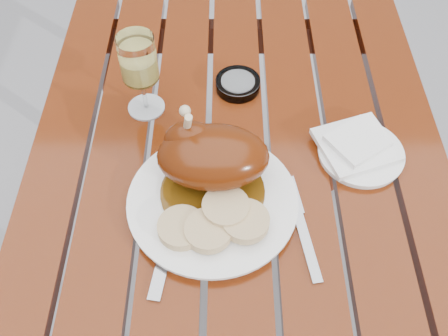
# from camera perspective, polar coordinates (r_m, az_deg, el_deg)

# --- Properties ---
(ground) EXTENTS (60.00, 60.00, 0.00)m
(ground) POSITION_cam_1_polar(r_m,az_deg,el_deg) (1.58, 1.01, -18.52)
(ground) COLOR slate
(ground) RESTS_ON ground
(table) EXTENTS (0.80, 1.20, 0.75)m
(table) POSITION_cam_1_polar(r_m,az_deg,el_deg) (1.23, 1.27, -12.94)
(table) COLOR maroon
(table) RESTS_ON ground
(dinner_plate) EXTENTS (0.38, 0.38, 0.02)m
(dinner_plate) POSITION_cam_1_polar(r_m,az_deg,el_deg) (0.88, -1.31, -3.92)
(dinner_plate) COLOR white
(dinner_plate) RESTS_ON table
(roast_duck) EXTENTS (0.20, 0.19, 0.14)m
(roast_duck) POSITION_cam_1_polar(r_m,az_deg,el_deg) (0.86, -1.65, 1.40)
(roast_duck) COLOR #4F3009
(roast_duck) RESTS_ON dinner_plate
(bread_dumplings) EXTENTS (0.19, 0.12, 0.03)m
(bread_dumplings) POSITION_cam_1_polar(r_m,az_deg,el_deg) (0.83, -1.00, -6.13)
(bread_dumplings) COLOR tan
(bread_dumplings) RESTS_ON dinner_plate
(wine_glass) EXTENTS (0.09, 0.09, 0.18)m
(wine_glass) POSITION_cam_1_polar(r_m,az_deg,el_deg) (0.99, -9.48, 10.36)
(wine_glass) COLOR #E9DB6A
(wine_glass) RESTS_ON table
(side_plate) EXTENTS (0.19, 0.19, 0.01)m
(side_plate) POSITION_cam_1_polar(r_m,az_deg,el_deg) (0.98, 15.34, 1.63)
(side_plate) COLOR white
(side_plate) RESTS_ON table
(napkin) EXTENTS (0.17, 0.16, 0.01)m
(napkin) POSITION_cam_1_polar(r_m,az_deg,el_deg) (0.98, 14.84, 2.54)
(napkin) COLOR white
(napkin) RESTS_ON side_plate
(ashtray) EXTENTS (0.12, 0.12, 0.02)m
(ashtray) POSITION_cam_1_polar(r_m,az_deg,el_deg) (1.07, 1.59, 9.56)
(ashtray) COLOR #B2B7BC
(ashtray) RESTS_ON table
(fork) EXTENTS (0.05, 0.17, 0.01)m
(fork) POSITION_cam_1_polar(r_m,az_deg,el_deg) (0.84, -6.69, -9.51)
(fork) COLOR gray
(fork) RESTS_ON table
(knife) EXTENTS (0.05, 0.18, 0.01)m
(knife) POSITION_cam_1_polar(r_m,az_deg,el_deg) (0.86, 9.11, -7.51)
(knife) COLOR gray
(knife) RESTS_ON table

